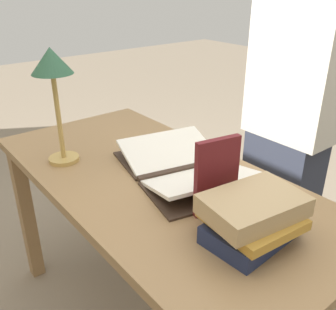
% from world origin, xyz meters
% --- Properties ---
extents(reading_desk, '(1.40, 0.68, 0.75)m').
position_xyz_m(reading_desk, '(0.00, 0.00, 0.64)').
color(reading_desk, '#937047').
rests_on(reading_desk, ground_plane).
extents(open_book, '(0.58, 0.47, 0.07)m').
position_xyz_m(open_book, '(-0.04, -0.10, 0.77)').
color(open_book, '#38281E').
rests_on(open_book, reading_desk).
extents(book_stack_tall, '(0.23, 0.28, 0.13)m').
position_xyz_m(book_stack_tall, '(-0.44, 0.01, 0.82)').
color(book_stack_tall, '#1E284C').
rests_on(book_stack_tall, reading_desk).
extents(book_standing_upright, '(0.05, 0.14, 0.24)m').
position_xyz_m(book_standing_upright, '(-0.29, -0.01, 0.87)').
color(book_standing_upright, maroon).
rests_on(book_standing_upright, reading_desk).
extents(reading_lamp, '(0.15, 0.15, 0.43)m').
position_xyz_m(reading_lamp, '(0.32, 0.20, 1.09)').
color(reading_lamp, tan).
rests_on(reading_lamp, reading_desk).
extents(coffee_mug, '(0.10, 0.07, 0.09)m').
position_xyz_m(coffee_mug, '(-0.29, -0.04, 0.79)').
color(coffee_mug, '#4C7F5B').
rests_on(coffee_mug, reading_desk).
extents(person_reader, '(0.36, 0.23, 1.62)m').
position_xyz_m(person_reader, '(-0.10, -0.64, 0.81)').
color(person_reader, '#2D3342').
rests_on(person_reader, ground_plane).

